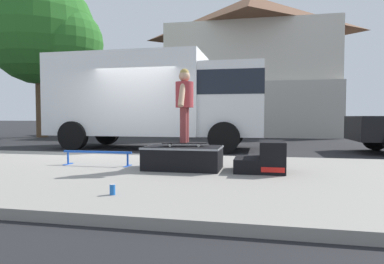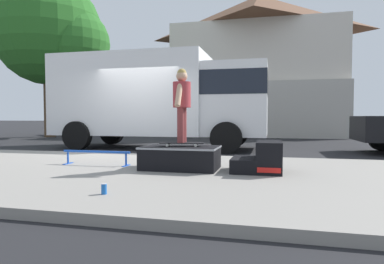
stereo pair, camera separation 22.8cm
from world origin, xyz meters
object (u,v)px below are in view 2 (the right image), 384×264
(skate_box, at_px, (181,157))
(street_tree_main, at_px, (54,35))
(kicker_ramp, at_px, (261,159))
(grind_rail, at_px, (96,154))
(skater_kid, at_px, (182,99))
(skateboard, at_px, (182,143))
(soda_can, at_px, (104,189))
(box_truck, at_px, (161,97))

(skate_box, relative_size, street_tree_main, 0.17)
(kicker_ramp, xyz_separation_m, grind_rail, (-3.09, 0.11, -0.01))
(skater_kid, bearing_deg, skateboard, 116.57)
(soda_can, height_order, street_tree_main, street_tree_main)
(grind_rail, height_order, street_tree_main, street_tree_main)
(grind_rail, distance_m, street_tree_main, 13.02)
(skater_kid, relative_size, soda_can, 10.31)
(soda_can, bearing_deg, kicker_ramp, 49.43)
(skateboard, relative_size, box_truck, 0.12)
(skater_kid, bearing_deg, kicker_ramp, -2.16)
(skate_box, xyz_separation_m, skateboard, (0.01, 0.05, 0.24))
(grind_rail, height_order, skateboard, skateboard)
(kicker_ramp, bearing_deg, skateboard, 177.84)
(grind_rail, bearing_deg, skater_kid, -2.01)
(skateboard, bearing_deg, street_tree_main, 134.64)
(skate_box, height_order, skater_kid, skater_kid)
(grind_rail, distance_m, skater_kid, 2.00)
(skate_box, distance_m, soda_can, 2.11)
(skate_box, bearing_deg, grind_rail, 176.23)
(skateboard, bearing_deg, skate_box, -102.77)
(box_truck, relative_size, street_tree_main, 0.85)
(skater_kid, bearing_deg, grind_rail, 177.99)
(soda_can, bearing_deg, street_tree_main, 127.70)
(kicker_ramp, xyz_separation_m, skater_kid, (-1.38, 0.05, 1.02))
(kicker_ramp, xyz_separation_m, street_tree_main, (-10.69, 9.48, 4.89))
(skateboard, xyz_separation_m, street_tree_main, (-9.31, 9.42, 4.65))
(skateboard, height_order, skater_kid, skater_kid)
(grind_rail, relative_size, skateboard, 1.73)
(box_truck, bearing_deg, skateboard, -67.25)
(skateboard, distance_m, box_truck, 5.34)
(grind_rail, bearing_deg, kicker_ramp, -2.08)
(skate_box, height_order, box_truck, box_truck)
(skateboard, xyz_separation_m, skater_kid, (0.00, -0.00, 0.78))
(grind_rail, distance_m, soda_can, 2.55)
(skate_box, distance_m, skater_kid, 1.02)
(grind_rail, bearing_deg, box_truck, 93.69)
(skate_box, xyz_separation_m, soda_can, (-0.37, -2.07, -0.15))
(kicker_ramp, height_order, skateboard, kicker_ramp)
(skater_kid, height_order, box_truck, box_truck)
(kicker_ramp, relative_size, skateboard, 1.02)
(soda_can, distance_m, street_tree_main, 15.44)
(grind_rail, bearing_deg, skateboard, -2.01)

